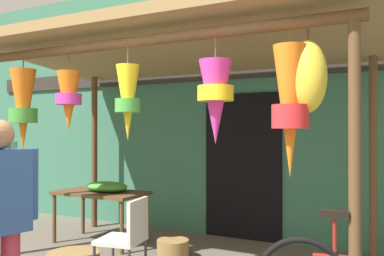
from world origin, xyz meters
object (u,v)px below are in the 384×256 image
display_table (101,197)px  wicker_basket_spare (173,249)px  folding_chair (128,234)px  flower_heap_on_table (107,187)px

display_table → wicker_basket_spare: bearing=-7.0°
wicker_basket_spare → folding_chair: bearing=-86.2°
flower_heap_on_table → wicker_basket_spare: flower_heap_on_table is taller
display_table → flower_heap_on_table: 0.17m
folding_chair → wicker_basket_spare: size_ratio=2.26×
display_table → folding_chair: bearing=-41.4°
wicker_basket_spare → flower_heap_on_table: bearing=171.4°
display_table → folding_chair: folding_chair is taller
flower_heap_on_table → folding_chair: bearing=-44.2°
flower_heap_on_table → wicker_basket_spare: size_ratio=1.60×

